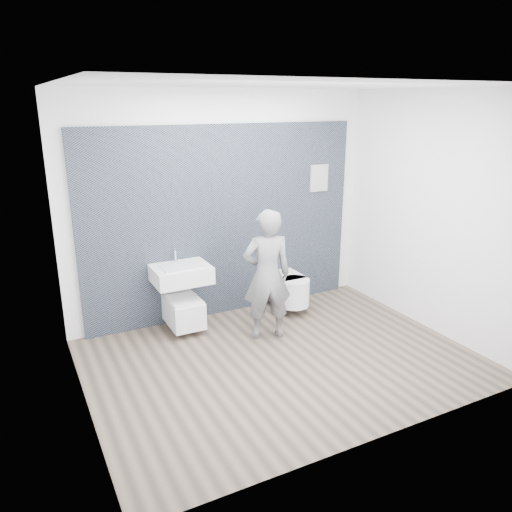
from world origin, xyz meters
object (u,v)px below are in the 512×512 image
toilet_rounded (289,289)px  visitor (267,275)px  washbasin (181,274)px  toilet_square (183,310)px

toilet_rounded → visitor: visitor is taller
washbasin → visitor: size_ratio=0.43×
toilet_square → toilet_rounded: (1.43, -0.07, 0.03)m
toilet_rounded → toilet_square: bearing=177.3°
toilet_rounded → visitor: 0.95m
visitor → washbasin: bearing=-23.5°
washbasin → toilet_rounded: bearing=-3.5°
toilet_rounded → washbasin: bearing=176.5°
visitor → toilet_rounded: bearing=-124.9°
washbasin → visitor: visitor is taller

